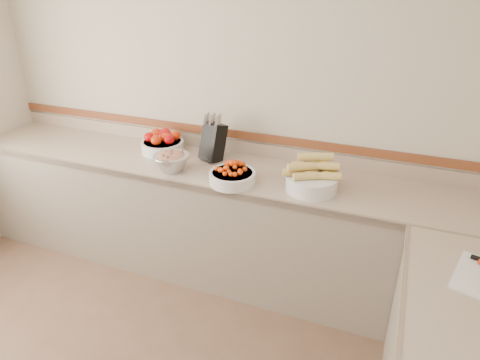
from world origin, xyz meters
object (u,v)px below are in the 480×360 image
at_px(tomato_bowl, 162,143).
at_px(rhubarb_bowl, 172,161).
at_px(cherry_tomato_bowl, 232,175).
at_px(knife_block, 213,141).
at_px(corn_bowl, 312,178).

xyz_separation_m(tomato_bowl, rhubarb_bowl, (0.25, -0.29, 0.00)).
relative_size(cherry_tomato_bowl, rhubarb_bowl, 1.20).
bearing_deg(knife_block, tomato_bowl, -179.09).
relative_size(knife_block, cherry_tomato_bowl, 1.17).
distance_m(knife_block, cherry_tomato_bowl, 0.44).
xyz_separation_m(tomato_bowl, cherry_tomato_bowl, (0.72, -0.31, -0.02)).
bearing_deg(corn_bowl, knife_block, 164.22).
bearing_deg(rhubarb_bowl, cherry_tomato_bowl, -3.15).
xyz_separation_m(knife_block, rhubarb_bowl, (-0.19, -0.29, -0.07)).
height_order(tomato_bowl, rhubarb_bowl, tomato_bowl).
distance_m(tomato_bowl, corn_bowl, 1.25).
relative_size(tomato_bowl, corn_bowl, 0.89).
distance_m(corn_bowl, rhubarb_bowl, 0.99).
relative_size(cherry_tomato_bowl, corn_bowl, 0.84).
bearing_deg(cherry_tomato_bowl, rhubarb_bowl, 176.85).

